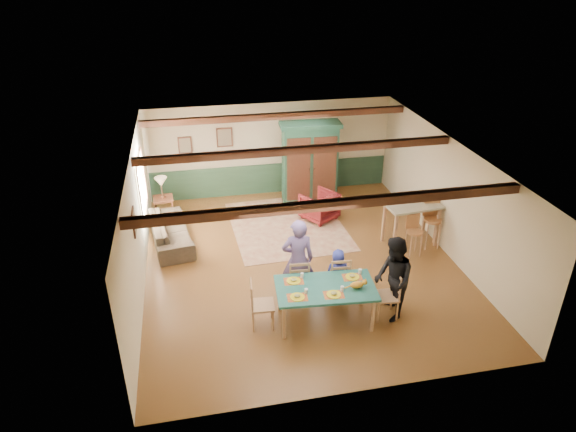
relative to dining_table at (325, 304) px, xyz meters
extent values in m
plane|color=brown|center=(0.01, 2.13, -0.39)|extent=(8.00, 8.00, 0.00)
cube|color=beige|center=(0.01, 6.13, 0.96)|extent=(7.00, 0.02, 2.70)
cube|color=beige|center=(-3.49, 2.13, 0.96)|extent=(0.02, 8.00, 2.70)
cube|color=beige|center=(3.51, 2.13, 0.96)|extent=(0.02, 8.00, 2.70)
cube|color=silver|center=(0.01, 2.13, 2.31)|extent=(7.00, 8.00, 0.02)
cube|color=#213E2A|center=(0.01, 6.11, 0.06)|extent=(6.95, 0.03, 0.90)
cube|color=black|center=(0.01, -0.17, 2.22)|extent=(6.95, 0.16, 0.16)
cube|color=black|center=(0.01, 2.53, 2.22)|extent=(6.95, 0.16, 0.16)
cube|color=black|center=(0.01, 5.13, 2.22)|extent=(6.95, 0.16, 0.16)
imported|color=#63518B|center=(-0.35, 0.87, 0.51)|extent=(0.69, 0.48, 1.80)
imported|color=black|center=(1.30, -0.11, 0.47)|extent=(0.72, 0.89, 1.72)
imported|color=#253197|center=(0.49, 0.80, 0.13)|extent=(0.54, 0.37, 1.05)
cube|color=beige|center=(0.05, 3.94, -0.39)|extent=(2.97, 3.48, 0.01)
cube|color=#163929|center=(0.96, 5.27, 0.77)|extent=(1.68, 0.74, 2.33)
imported|color=#450D12|center=(0.97, 4.17, -0.01)|extent=(1.13, 1.14, 0.76)
imported|color=#3A3024|center=(-2.92, 3.66, -0.08)|extent=(1.14, 2.26, 0.63)
camera|label=1|loc=(-2.28, -7.66, 6.04)|focal=32.00mm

